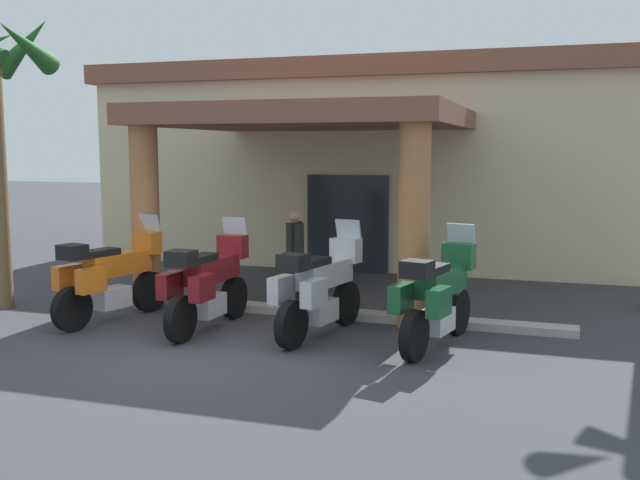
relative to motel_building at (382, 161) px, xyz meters
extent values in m
plane|color=#38383D|center=(0.06, -10.08, -2.34)|extent=(80.00, 80.00, 0.00)
cube|color=beige|center=(0.00, 0.16, -0.25)|extent=(12.59, 6.97, 4.18)
cube|color=#1E2328|center=(0.06, -3.27, -1.29)|extent=(1.80, 0.13, 2.10)
cube|color=brown|center=(0.10, -5.66, 0.87)|extent=(5.42, 5.00, 0.35)
cylinder|color=#B27042|center=(-2.13, -7.75, -0.82)|extent=(0.47, 0.47, 3.04)
cylinder|color=#B27042|center=(2.40, -7.67, -0.82)|extent=(0.47, 0.47, 3.04)
cube|color=brown|center=(0.00, 0.16, 2.05)|extent=(13.00, 7.37, 0.44)
cylinder|color=black|center=(-1.90, -8.05, -2.01)|extent=(0.29, 0.67, 0.66)
cylinder|color=black|center=(-2.26, -9.56, -2.01)|extent=(0.29, 0.67, 0.66)
cube|color=silver|center=(-2.09, -8.83, -1.97)|extent=(0.44, 0.62, 0.32)
cube|color=orange|center=(-2.05, -8.68, -1.46)|extent=(0.56, 1.19, 0.34)
cube|color=black|center=(-2.14, -9.02, -1.24)|extent=(0.41, 0.65, 0.10)
cube|color=orange|center=(-1.91, -8.07, -1.19)|extent=(0.48, 0.34, 0.36)
cube|color=#B2BCC6|center=(-1.89, -7.99, -0.91)|extent=(0.42, 0.21, 0.36)
cube|color=orange|center=(-2.48, -9.35, -1.58)|extent=(0.28, 0.47, 0.36)
cube|color=orange|center=(-1.97, -9.47, -1.58)|extent=(0.28, 0.47, 0.36)
cube|color=black|center=(-2.25, -9.51, -1.17)|extent=(0.42, 0.39, 0.22)
cylinder|color=black|center=(-0.38, -8.04, -2.01)|extent=(0.17, 0.67, 0.66)
cylinder|color=black|center=(-0.45, -9.59, -2.01)|extent=(0.17, 0.67, 0.66)
cube|color=silver|center=(-0.41, -8.84, -1.97)|extent=(0.34, 0.57, 0.32)
cube|color=maroon|center=(-0.41, -8.69, -1.46)|extent=(0.35, 1.16, 0.34)
cube|color=black|center=(-0.42, -9.04, -1.24)|extent=(0.31, 0.61, 0.10)
cube|color=maroon|center=(-0.38, -8.06, -1.19)|extent=(0.45, 0.26, 0.36)
cube|color=#B2BCC6|center=(-0.37, -7.98, -0.91)|extent=(0.40, 0.14, 0.36)
cube|color=maroon|center=(-0.70, -9.43, -1.58)|extent=(0.20, 0.45, 0.36)
cube|color=maroon|center=(-0.18, -9.45, -1.58)|extent=(0.20, 0.45, 0.36)
cube|color=black|center=(-0.44, -9.54, -1.17)|extent=(0.37, 0.34, 0.22)
cylinder|color=black|center=(1.42, -7.87, -2.01)|extent=(0.27, 0.67, 0.66)
cylinder|color=black|center=(1.12, -9.39, -2.01)|extent=(0.27, 0.67, 0.66)
cube|color=silver|center=(1.27, -8.65, -1.97)|extent=(0.42, 0.61, 0.32)
cube|color=#B2B2B7|center=(1.29, -8.51, -1.46)|extent=(0.52, 1.19, 0.34)
cube|color=black|center=(1.23, -8.85, -1.24)|extent=(0.39, 0.64, 0.10)
cube|color=#B2B2B7|center=(1.42, -7.89, -1.19)|extent=(0.48, 0.32, 0.36)
cube|color=#B2BCC6|center=(1.43, -7.81, -0.91)|extent=(0.42, 0.19, 0.36)
cube|color=#B2B2B7|center=(0.89, -9.19, -1.58)|extent=(0.26, 0.47, 0.36)
cube|color=#B2B2B7|center=(1.40, -9.29, -1.58)|extent=(0.26, 0.47, 0.36)
cube|color=black|center=(1.13, -9.34, -1.17)|extent=(0.42, 0.38, 0.22)
cylinder|color=black|center=(3.11, -7.91, -2.01)|extent=(0.28, 0.67, 0.66)
cylinder|color=black|center=(2.78, -9.42, -2.01)|extent=(0.28, 0.67, 0.66)
cube|color=silver|center=(2.94, -8.69, -1.97)|extent=(0.43, 0.61, 0.32)
cube|color=#19512D|center=(2.97, -8.54, -1.46)|extent=(0.54, 1.19, 0.34)
cube|color=black|center=(2.90, -8.88, -1.24)|extent=(0.40, 0.65, 0.10)
cube|color=#19512D|center=(3.11, -7.92, -1.19)|extent=(0.48, 0.33, 0.36)
cube|color=#B2BCC6|center=(3.12, -7.85, -0.91)|extent=(0.42, 0.20, 0.36)
cube|color=#19512D|center=(2.56, -9.22, -1.58)|extent=(0.27, 0.47, 0.36)
cube|color=#19512D|center=(3.07, -9.33, -1.58)|extent=(0.27, 0.47, 0.36)
cube|color=black|center=(2.80, -9.37, -1.17)|extent=(0.42, 0.39, 0.22)
cylinder|color=black|center=(-0.01, -6.41, -1.95)|extent=(0.14, 0.14, 0.79)
cylinder|color=black|center=(0.01, -6.23, -1.95)|extent=(0.14, 0.14, 0.79)
cylinder|color=#262626|center=(0.00, -6.32, -1.27)|extent=(0.32, 0.32, 0.56)
cylinder|color=#262626|center=(-0.02, -6.54, -1.24)|extent=(0.09, 0.09, 0.53)
cylinder|color=#262626|center=(0.02, -6.10, -1.24)|extent=(0.09, 0.09, 0.53)
sphere|color=tan|center=(0.00, -6.32, -0.85)|extent=(0.21, 0.21, 0.21)
cone|color=#236028|center=(-3.74, -8.52, 1.96)|extent=(0.51, 1.45, 0.83)
cone|color=#236028|center=(-4.30, -7.91, 2.04)|extent=(1.40, 0.59, 1.07)
cube|color=#ADA89E|center=(0.43, -7.46, -2.28)|extent=(8.71, 0.36, 0.12)
camera|label=1|loc=(4.53, -18.20, 0.33)|focal=40.66mm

